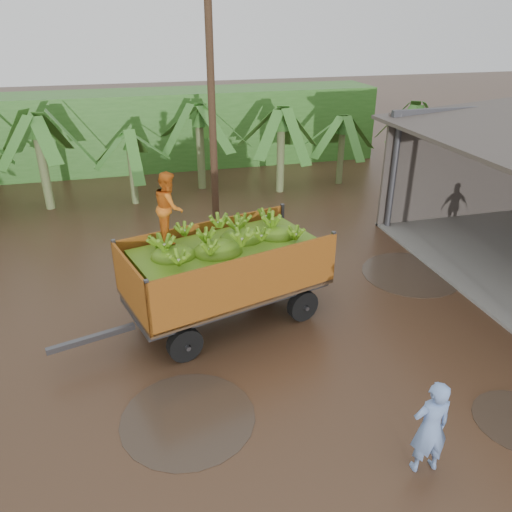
% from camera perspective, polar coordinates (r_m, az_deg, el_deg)
% --- Properties ---
extents(ground, '(100.00, 100.00, 0.00)m').
position_cam_1_polar(ground, '(12.00, 5.01, -9.43)').
color(ground, black).
rests_on(ground, ground).
extents(hedge_north, '(22.00, 3.00, 3.60)m').
position_cam_1_polar(hedge_north, '(25.72, -11.45, 14.00)').
color(hedge_north, '#2D661E').
rests_on(hedge_north, ground).
extents(banana_trailer, '(6.73, 3.55, 3.83)m').
position_cam_1_polar(banana_trailer, '(12.00, -3.54, -1.26)').
color(banana_trailer, '#C7701C').
rests_on(banana_trailer, ground).
extents(man_blue, '(0.68, 0.47, 1.81)m').
position_cam_1_polar(man_blue, '(8.99, 19.31, -17.98)').
color(man_blue, '#6E8DC8').
rests_on(man_blue, ground).
extents(utility_pole, '(1.20, 0.24, 8.28)m').
position_cam_1_polar(utility_pole, '(16.33, -5.05, 16.25)').
color(utility_pole, '#47301E').
rests_on(utility_pole, ground).
extents(banana_plants, '(24.58, 20.59, 4.46)m').
position_cam_1_polar(banana_plants, '(16.57, -24.54, 5.82)').
color(banana_plants, '#2D661E').
rests_on(banana_plants, ground).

